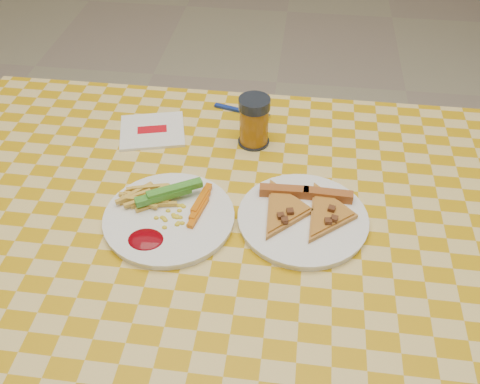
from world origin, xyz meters
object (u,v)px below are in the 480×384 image
plate_left (169,219)px  drink_glass (254,122)px  table (222,244)px  plate_right (303,220)px

plate_left → drink_glass: bearing=63.8°
table → drink_glass: size_ratio=11.55×
plate_right → drink_glass: size_ratio=2.13×
plate_left → drink_glass: drink_glass is taller
drink_glass → plate_left: bearing=-116.2°
plate_right → drink_glass: bearing=116.7°
table → drink_glass: bearing=82.0°
plate_right → table: bearing=-177.0°
table → drink_glass: (0.03, 0.24, 0.13)m
plate_left → table: bearing=12.6°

